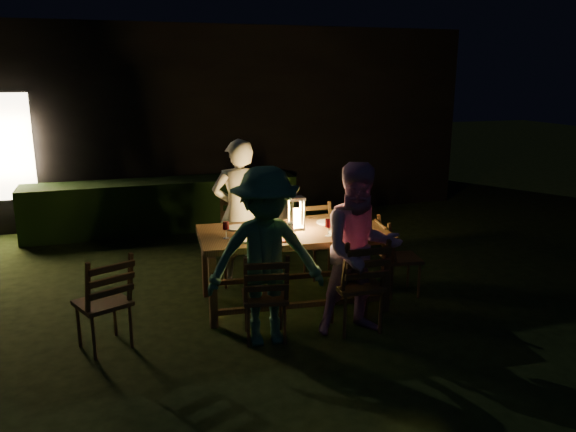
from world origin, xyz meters
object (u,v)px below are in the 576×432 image
object	(u,v)px
dining_table	(293,238)
chair_far_left	(241,257)
ice_bucket	(276,210)
bottle_bucket_b	(279,205)
chair_near_right	(357,301)
chair_spare	(105,319)
lantern	(296,215)
person_house_side	(239,212)
chair_near_left	(265,311)
bottle_bucket_a	(273,207)
person_opp_left	(266,257)
chair_far_right	(321,254)
chair_end	(399,270)
person_opp_right	(360,250)
side_table	(276,224)
bottle_table	(270,219)

from	to	relation	value
dining_table	chair_far_left	world-z (taller)	chair_far_left
ice_bucket	bottle_bucket_b	size ratio (longest dim) A/B	0.94
chair_near_right	chair_spare	distance (m)	2.35
chair_near_right	lantern	size ratio (longest dim) A/B	2.84
chair_far_left	chair_spare	world-z (taller)	chair_far_left
chair_spare	person_house_side	bearing A→B (deg)	16.17
chair_near_left	bottle_bucket_a	xyz separation A→B (m)	(0.63, 1.88, 0.53)
chair_spare	person_opp_left	xyz separation A→B (m)	(1.42, -0.32, 0.54)
chair_far_right	chair_end	size ratio (longest dim) A/B	0.99
chair_near_right	person_opp_right	size ratio (longest dim) A/B	0.60
chair_near_right	person_opp_right	distance (m)	0.53
chair_spare	bottle_bucket_b	xyz separation A→B (m)	(2.16, 1.70, 0.52)
chair_near_left	side_table	size ratio (longest dim) A/B	1.41
chair_near_left	bottle_bucket_a	distance (m)	2.06
dining_table	chair_spare	bearing A→B (deg)	-161.92
chair_spare	person_house_side	distance (m)	2.11
chair_far_right	side_table	xyz separation A→B (m)	(-0.44, 0.47, 0.30)
dining_table	person_house_side	world-z (taller)	person_house_side
dining_table	bottle_bucket_b	size ratio (longest dim) A/B	6.37
chair_spare	side_table	bearing A→B (deg)	14.06
person_opp_left	bottle_bucket_b	xyz separation A→B (m)	(0.74, 2.02, -0.02)
chair_far_left	ice_bucket	xyz separation A→B (m)	(0.56, 0.39, 0.44)
chair_far_left	chair_end	world-z (taller)	chair_far_left
dining_table	ice_bucket	bearing A→B (deg)	86.45
chair_far_left	bottle_bucket_a	bearing A→B (deg)	-134.93
ice_bucket	bottle_bucket_b	world-z (taller)	bottle_bucket_b
bottle_bucket_a	chair_far_left	bearing A→B (deg)	-145.34
chair_far_left	chair_end	xyz separation A→B (m)	(1.61, -0.90, -0.04)
bottle_bucket_a	chair_spare	bearing A→B (deg)	-141.78
ice_bucket	chair_end	bearing A→B (deg)	-50.72
person_opp_right	chair_spare	bearing A→B (deg)	175.05
chair_end	chair_spare	xyz separation A→B (m)	(-3.16, -0.37, 0.01)
ice_bucket	chair_spare	bearing A→B (deg)	-141.77
lantern	side_table	xyz separation A→B (m)	(0.12, 1.15, -0.40)
chair_spare	ice_bucket	bearing A→B (deg)	14.06
person_house_side	person_opp_right	xyz separation A→B (m)	(0.77, -1.71, -0.03)
dining_table	chair_spare	world-z (taller)	chair_spare
ice_bucket	person_house_side	bearing A→B (deg)	-148.38
chair_far_left	chair_spare	distance (m)	2.00
chair_near_left	lantern	xyz separation A→B (m)	(0.57, 0.78, 0.70)
chair_far_right	side_table	bearing A→B (deg)	-49.53
person_house_side	person_opp_left	size ratio (longest dim) A/B	1.04
side_table	ice_bucket	size ratio (longest dim) A/B	2.16
person_opp_left	ice_bucket	size ratio (longest dim) A/B	5.50
chair_end	bottle_bucket_b	size ratio (longest dim) A/B	2.86
chair_end	bottle_table	size ratio (longest dim) A/B	3.27
chair_far_left	chair_far_right	size ratio (longest dim) A/B	1.14
chair_near_left	bottle_bucket_b	size ratio (longest dim) A/B	2.86
lantern	chair_near_right	bearing A→B (deg)	-68.56
chair_near_right	person_opp_right	world-z (taller)	person_opp_right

